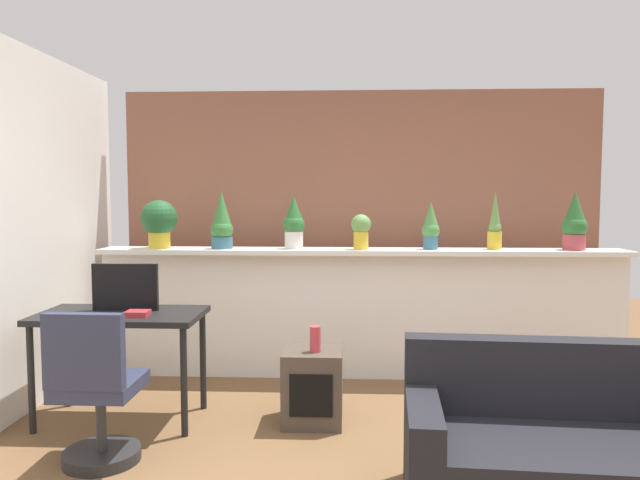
{
  "coord_description": "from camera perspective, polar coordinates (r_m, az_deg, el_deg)",
  "views": [
    {
      "loc": [
        -0.1,
        -3.02,
        1.55
      ],
      "look_at": [
        -0.3,
        1.03,
        1.24
      ],
      "focal_mm": 33.64,
      "sensor_mm": 36.0,
      "label": 1
    }
  ],
  "objects": [
    {
      "name": "potted_plant_3",
      "position": [
        4.96,
        3.89,
        1.0
      ],
      "size": [
        0.16,
        0.16,
        0.29
      ],
      "color": "gold",
      "rests_on": "plant_shelf"
    },
    {
      "name": "potted_plant_6",
      "position": [
        5.32,
        23.06,
        1.55
      ],
      "size": [
        0.2,
        0.2,
        0.48
      ],
      "color": "#B7474C",
      "rests_on": "plant_shelf"
    },
    {
      "name": "vase_on_shelf",
      "position": [
        4.05,
        -0.45,
        -9.4
      ],
      "size": [
        0.07,
        0.07,
        0.17
      ],
      "primitive_type": "cylinder",
      "color": "#CC3D47",
      "rests_on": "side_cube_shelf"
    },
    {
      "name": "office_chair",
      "position": [
        3.74,
        -20.53,
        -14.01
      ],
      "size": [
        0.44,
        0.45,
        0.91
      ],
      "color": "#262628",
      "rests_on": "ground"
    },
    {
      "name": "couch",
      "position": [
        3.3,
        22.55,
        -18.53
      ],
      "size": [
        1.61,
        0.86,
        0.8
      ],
      "color": "black",
      "rests_on": "ground"
    },
    {
      "name": "potted_plant_5",
      "position": [
        5.16,
        16.3,
        1.41
      ],
      "size": [
        0.12,
        0.12,
        0.48
      ],
      "color": "gold",
      "rests_on": "plant_shelf"
    },
    {
      "name": "potted_plant_1",
      "position": [
        5.09,
        -9.33,
        1.61
      ],
      "size": [
        0.19,
        0.19,
        0.48
      ],
      "color": "#386B84",
      "rests_on": "plant_shelf"
    },
    {
      "name": "potted_plant_2",
      "position": [
        5.03,
        -2.51,
        1.66
      ],
      "size": [
        0.18,
        0.18,
        0.44
      ],
      "color": "silver",
      "rests_on": "plant_shelf"
    },
    {
      "name": "side_cube_shelf",
      "position": [
        4.19,
        -0.7,
        -13.73
      ],
      "size": [
        0.4,
        0.41,
        0.5
      ],
      "color": "#4C4238",
      "rests_on": "ground"
    },
    {
      "name": "potted_plant_4",
      "position": [
        5.04,
        10.49,
        1.28
      ],
      "size": [
        0.15,
        0.15,
        0.39
      ],
      "color": "#386B84",
      "rests_on": "plant_shelf"
    },
    {
      "name": "brick_wall_behind",
      "position": [
        5.62,
        3.78,
        1.31
      ],
      "size": [
        4.37,
        0.1,
        2.5
      ],
      "primitive_type": "cube",
      "color": "#935B47",
      "rests_on": "ground"
    },
    {
      "name": "potted_plant_0",
      "position": [
        5.23,
        -15.06,
        1.74
      ],
      "size": [
        0.3,
        0.3,
        0.41
      ],
      "color": "gold",
      "rests_on": "plant_shelf"
    },
    {
      "name": "plant_shelf",
      "position": [
        5.0,
        3.91,
        -1.09
      ],
      "size": [
        4.37,
        0.35,
        0.04
      ],
      "primitive_type": "cube",
      "color": "white",
      "rests_on": "divider_wall"
    },
    {
      "name": "tv_monitor",
      "position": [
        4.36,
        -18.03,
        -4.28
      ],
      "size": [
        0.46,
        0.04,
        0.32
      ],
      "primitive_type": "cube",
      "color": "black",
      "rests_on": "desk"
    },
    {
      "name": "book_on_desk",
      "position": [
        4.15,
        -16.96,
        -6.7
      ],
      "size": [
        0.15,
        0.12,
        0.04
      ],
      "primitive_type": "cube",
      "color": "#B22D33",
      "rests_on": "desk"
    },
    {
      "name": "desk",
      "position": [
        4.33,
        -18.44,
        -7.65
      ],
      "size": [
        1.1,
        0.6,
        0.75
      ],
      "color": "black",
      "rests_on": "ground"
    },
    {
      "name": "divider_wall",
      "position": [
        5.12,
        3.87,
        -7.16
      ],
      "size": [
        4.37,
        0.16,
        1.05
      ],
      "primitive_type": "cube",
      "color": "white",
      "rests_on": "ground"
    }
  ]
}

